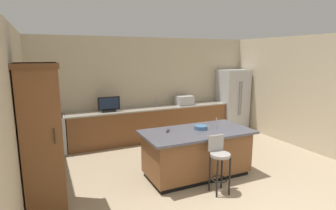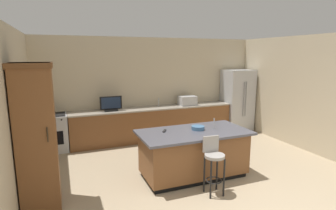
{
  "view_description": "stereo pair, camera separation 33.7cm",
  "coord_description": "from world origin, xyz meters",
  "px_view_note": "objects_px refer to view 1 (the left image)",
  "views": [
    {
      "loc": [
        -2.75,
        -2.32,
        2.36
      ],
      "look_at": [
        -0.14,
        3.31,
        1.2
      ],
      "focal_mm": 28.95,
      "sensor_mm": 36.0,
      "label": 1
    },
    {
      "loc": [
        -2.44,
        -2.45,
        2.36
      ],
      "look_at": [
        -0.14,
        3.31,
        1.2
      ],
      "focal_mm": 28.95,
      "sensor_mm": 36.0,
      "label": 2
    }
  ],
  "objects_px": {
    "kitchen_island": "(197,153)",
    "range_oven": "(49,135)",
    "bar_stool_center": "(219,159)",
    "fruit_bowl": "(201,127)",
    "cabinet_tower": "(42,137)",
    "microwave": "(184,100)",
    "tv_remote": "(168,131)",
    "refrigerator": "(232,100)",
    "tv_monitor": "(109,105)"
  },
  "relations": [
    {
      "from": "cabinet_tower",
      "to": "tv_monitor",
      "type": "bearing_deg",
      "value": 58.2
    },
    {
      "from": "kitchen_island",
      "to": "refrigerator",
      "type": "height_order",
      "value": "refrigerator"
    },
    {
      "from": "bar_stool_center",
      "to": "cabinet_tower",
      "type": "bearing_deg",
      "value": 169.37
    },
    {
      "from": "range_oven",
      "to": "tv_remote",
      "type": "bearing_deg",
      "value": -48.19
    },
    {
      "from": "tv_remote",
      "to": "tv_monitor",
      "type": "bearing_deg",
      "value": 137.36
    },
    {
      "from": "range_oven",
      "to": "microwave",
      "type": "xyz_separation_m",
      "value": [
        3.67,
        0.0,
        0.58
      ]
    },
    {
      "from": "fruit_bowl",
      "to": "tv_remote",
      "type": "relative_size",
      "value": 1.5
    },
    {
      "from": "cabinet_tower",
      "to": "kitchen_island",
      "type": "bearing_deg",
      "value": 1.35
    },
    {
      "from": "tv_monitor",
      "to": "fruit_bowl",
      "type": "relative_size",
      "value": 2.2
    },
    {
      "from": "kitchen_island",
      "to": "bar_stool_center",
      "type": "relative_size",
      "value": 2.14
    },
    {
      "from": "kitchen_island",
      "to": "fruit_bowl",
      "type": "xyz_separation_m",
      "value": [
        0.13,
        0.07,
        0.48
      ]
    },
    {
      "from": "microwave",
      "to": "tv_remote",
      "type": "bearing_deg",
      "value": -124.71
    },
    {
      "from": "refrigerator",
      "to": "fruit_bowl",
      "type": "relative_size",
      "value": 7.42
    },
    {
      "from": "fruit_bowl",
      "to": "tv_remote",
      "type": "distance_m",
      "value": 0.67
    },
    {
      "from": "refrigerator",
      "to": "tv_monitor",
      "type": "relative_size",
      "value": 3.38
    },
    {
      "from": "range_oven",
      "to": "bar_stool_center",
      "type": "relative_size",
      "value": 0.94
    },
    {
      "from": "bar_stool_center",
      "to": "tv_remote",
      "type": "bearing_deg",
      "value": 122.69
    },
    {
      "from": "microwave",
      "to": "tv_remote",
      "type": "height_order",
      "value": "microwave"
    },
    {
      "from": "tv_monitor",
      "to": "tv_remote",
      "type": "distance_m",
      "value": 2.35
    },
    {
      "from": "range_oven",
      "to": "tv_remote",
      "type": "xyz_separation_m",
      "value": [
        2.07,
        -2.31,
        0.46
      ]
    },
    {
      "from": "cabinet_tower",
      "to": "microwave",
      "type": "bearing_deg",
      "value": 34.3
    },
    {
      "from": "kitchen_island",
      "to": "bar_stool_center",
      "type": "xyz_separation_m",
      "value": [
        0.0,
        -0.73,
        0.13
      ]
    },
    {
      "from": "tv_monitor",
      "to": "fruit_bowl",
      "type": "height_order",
      "value": "tv_monitor"
    },
    {
      "from": "bar_stool_center",
      "to": "tv_remote",
      "type": "relative_size",
      "value": 5.83
    },
    {
      "from": "kitchen_island",
      "to": "fruit_bowl",
      "type": "height_order",
      "value": "fruit_bowl"
    },
    {
      "from": "bar_stool_center",
      "to": "microwave",
      "type": "bearing_deg",
      "value": 75.03
    },
    {
      "from": "range_oven",
      "to": "cabinet_tower",
      "type": "distance_m",
      "value": 2.67
    },
    {
      "from": "range_oven",
      "to": "tv_monitor",
      "type": "height_order",
      "value": "tv_monitor"
    },
    {
      "from": "kitchen_island",
      "to": "range_oven",
      "type": "bearing_deg",
      "value": 135.89
    },
    {
      "from": "cabinet_tower",
      "to": "microwave",
      "type": "distance_m",
      "value": 4.58
    },
    {
      "from": "kitchen_island",
      "to": "refrigerator",
      "type": "distance_m",
      "value": 3.75
    },
    {
      "from": "microwave",
      "to": "fruit_bowl",
      "type": "relative_size",
      "value": 1.88
    },
    {
      "from": "bar_stool_center",
      "to": "fruit_bowl",
      "type": "distance_m",
      "value": 0.88
    },
    {
      "from": "kitchen_island",
      "to": "microwave",
      "type": "bearing_deg",
      "value": 66.89
    },
    {
      "from": "tv_monitor",
      "to": "microwave",
      "type": "bearing_deg",
      "value": 1.34
    },
    {
      "from": "microwave",
      "to": "bar_stool_center",
      "type": "height_order",
      "value": "microwave"
    },
    {
      "from": "refrigerator",
      "to": "range_oven",
      "type": "distance_m",
      "value": 5.39
    },
    {
      "from": "cabinet_tower",
      "to": "fruit_bowl",
      "type": "relative_size",
      "value": 8.81
    },
    {
      "from": "refrigerator",
      "to": "cabinet_tower",
      "type": "bearing_deg",
      "value": -155.22
    },
    {
      "from": "range_oven",
      "to": "cabinet_tower",
      "type": "relative_size",
      "value": 0.41
    },
    {
      "from": "range_oven",
      "to": "tv_remote",
      "type": "relative_size",
      "value": 5.46
    },
    {
      "from": "tv_monitor",
      "to": "fruit_bowl",
      "type": "bearing_deg",
      "value": -62.08
    },
    {
      "from": "cabinet_tower",
      "to": "microwave",
      "type": "relative_size",
      "value": 4.68
    },
    {
      "from": "microwave",
      "to": "bar_stool_center",
      "type": "bearing_deg",
      "value": -108.25
    },
    {
      "from": "range_oven",
      "to": "kitchen_island",
      "type": "bearing_deg",
      "value": -44.11
    },
    {
      "from": "microwave",
      "to": "cabinet_tower",
      "type": "bearing_deg",
      "value": -145.7
    },
    {
      "from": "tv_remote",
      "to": "refrigerator",
      "type": "bearing_deg",
      "value": 66.59
    },
    {
      "from": "kitchen_island",
      "to": "cabinet_tower",
      "type": "xyz_separation_m",
      "value": [
        -2.71,
        -0.06,
        0.7
      ]
    },
    {
      "from": "refrigerator",
      "to": "microwave",
      "type": "height_order",
      "value": "refrigerator"
    },
    {
      "from": "cabinet_tower",
      "to": "bar_stool_center",
      "type": "height_order",
      "value": "cabinet_tower"
    }
  ]
}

